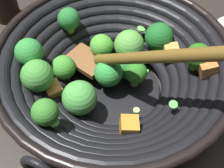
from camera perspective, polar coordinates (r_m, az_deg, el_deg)
ground_plane at (r=0.56m, az=0.42°, el=-1.44°), size 4.00×4.00×0.00m
wok at (r=0.50m, az=0.29°, el=2.98°), size 0.43×0.40×0.24m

